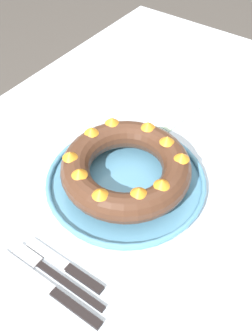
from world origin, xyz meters
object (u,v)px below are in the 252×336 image
(serving_knife, at_px, (54,292))
(napkin, at_px, (172,107))
(bundt_cake, at_px, (126,168))
(fork, at_px, (51,272))
(cake_knife, at_px, (68,268))
(serving_dish, at_px, (126,181))

(serving_knife, xyz_separation_m, napkin, (0.58, 0.10, -0.00))
(bundt_cake, xyz_separation_m, fork, (-0.26, -0.01, -0.05))
(cake_knife, bearing_deg, napkin, 9.08)
(bundt_cake, height_order, fork, bundt_cake)
(serving_dish, height_order, napkin, serving_dish)
(fork, bearing_deg, bundt_cake, 3.71)
(fork, height_order, cake_knife, cake_knife)
(fork, bearing_deg, napkin, 8.23)
(fork, height_order, napkin, fork)
(bundt_cake, relative_size, fork, 1.30)
(serving_knife, distance_m, cake_knife, 0.05)
(serving_dish, xyz_separation_m, fork, (-0.26, -0.01, -0.01))
(serving_knife, relative_size, cake_knife, 1.31)
(serving_dish, distance_m, fork, 0.26)
(bundt_cake, bearing_deg, serving_knife, -170.84)
(serving_dish, bearing_deg, serving_knife, -170.86)
(serving_knife, xyz_separation_m, cake_knife, (0.05, 0.01, 0.00))
(serving_dish, distance_m, serving_knife, 0.29)
(serving_knife, distance_m, napkin, 0.59)
(cake_knife, distance_m, napkin, 0.54)
(serving_dish, distance_m, napkin, 0.30)
(serving_dish, bearing_deg, bundt_cake, 66.36)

